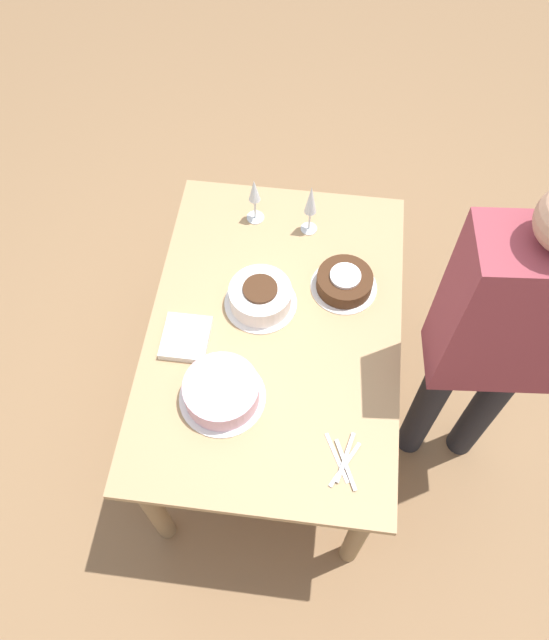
{
  "coord_description": "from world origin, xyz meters",
  "views": [
    {
      "loc": [
        -1.1,
        -0.14,
        2.62
      ],
      "look_at": [
        0.0,
        0.0,
        0.78
      ],
      "focal_mm": 35.0,
      "sensor_mm": 36.0,
      "label": 1
    }
  ],
  "objects_px": {
    "cake_center_white": "(260,297)",
    "wine_glass_far": "(254,194)",
    "person_cutting": "(501,334)",
    "wine_glass_near": "(311,202)",
    "cake_front_chocolate": "(344,282)",
    "cake_back_decorated": "(222,392)"
  },
  "relations": [
    {
      "from": "cake_center_white",
      "to": "wine_glass_far",
      "type": "distance_m",
      "value": 0.41
    },
    {
      "from": "cake_front_chocolate",
      "to": "wine_glass_near",
      "type": "bearing_deg",
      "value": 30.7
    },
    {
      "from": "wine_glass_near",
      "to": "person_cutting",
      "type": "xyz_separation_m",
      "value": [
        -0.52,
        -0.64,
        0.06
      ]
    },
    {
      "from": "cake_front_chocolate",
      "to": "person_cutting",
      "type": "xyz_separation_m",
      "value": [
        -0.27,
        -0.48,
        0.18
      ]
    },
    {
      "from": "person_cutting",
      "to": "cake_front_chocolate",
      "type": "bearing_deg",
      "value": -33.47
    },
    {
      "from": "wine_glass_near",
      "to": "cake_center_white",
      "type": "bearing_deg",
      "value": 158.93
    },
    {
      "from": "cake_center_white",
      "to": "wine_glass_near",
      "type": "relative_size",
      "value": 1.12
    },
    {
      "from": "wine_glass_far",
      "to": "person_cutting",
      "type": "relative_size",
      "value": 0.13
    },
    {
      "from": "cake_front_chocolate",
      "to": "person_cutting",
      "type": "relative_size",
      "value": 0.15
    },
    {
      "from": "wine_glass_near",
      "to": "wine_glass_far",
      "type": "distance_m",
      "value": 0.22
    },
    {
      "from": "wine_glass_near",
      "to": "wine_glass_far",
      "type": "relative_size",
      "value": 1.12
    },
    {
      "from": "cake_back_decorated",
      "to": "cake_center_white",
      "type": "bearing_deg",
      "value": -11.19
    },
    {
      "from": "cake_back_decorated",
      "to": "wine_glass_far",
      "type": "bearing_deg",
      "value": -0.1
    },
    {
      "from": "cake_front_chocolate",
      "to": "wine_glass_near",
      "type": "relative_size",
      "value": 1.04
    },
    {
      "from": "cake_center_white",
      "to": "person_cutting",
      "type": "bearing_deg",
      "value": -101.55
    },
    {
      "from": "cake_front_chocolate",
      "to": "cake_back_decorated",
      "type": "relative_size",
      "value": 0.85
    },
    {
      "from": "wine_glass_near",
      "to": "person_cutting",
      "type": "bearing_deg",
      "value": -129.36
    },
    {
      "from": "cake_center_white",
      "to": "cake_back_decorated",
      "type": "xyz_separation_m",
      "value": [
        -0.38,
        0.08,
        -0.0
      ]
    },
    {
      "from": "cake_center_white",
      "to": "person_cutting",
      "type": "height_order",
      "value": "person_cutting"
    },
    {
      "from": "cake_back_decorated",
      "to": "wine_glass_near",
      "type": "height_order",
      "value": "wine_glass_near"
    },
    {
      "from": "wine_glass_far",
      "to": "cake_front_chocolate",
      "type": "bearing_deg",
      "value": -128.06
    },
    {
      "from": "cake_center_white",
      "to": "wine_glass_far",
      "type": "bearing_deg",
      "value": 10.65
    }
  ]
}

